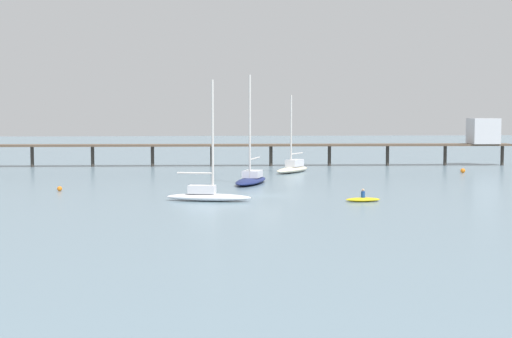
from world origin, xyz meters
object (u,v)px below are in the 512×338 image
(pier, at_px, (346,140))
(sailboat_cream, at_px, (293,167))
(dinghy_yellow, at_px, (363,199))
(sailboat_white, at_px, (208,193))
(mooring_buoy_outer, at_px, (463,171))
(mooring_buoy_far, at_px, (60,189))
(sailboat_navy, at_px, (251,178))

(pier, bearing_deg, sailboat_cream, -128.05)
(sailboat_cream, height_order, dinghy_yellow, sailboat_cream)
(sailboat_white, relative_size, mooring_buoy_outer, 17.20)
(pier, distance_m, mooring_buoy_outer, 19.96)
(sailboat_white, bearing_deg, mooring_buoy_far, 146.13)
(mooring_buoy_outer, bearing_deg, sailboat_navy, -155.96)
(dinghy_yellow, xyz_separation_m, mooring_buoy_far, (-28.38, 11.31, 0.05))
(sailboat_navy, distance_m, dinghy_yellow, 19.83)
(sailboat_cream, bearing_deg, mooring_buoy_far, -140.02)
(sailboat_cream, bearing_deg, sailboat_navy, -113.26)
(sailboat_navy, distance_m, mooring_buoy_outer, 31.68)
(sailboat_navy, distance_m, sailboat_white, 17.20)
(sailboat_white, bearing_deg, dinghy_yellow, -6.08)
(sailboat_navy, xyz_separation_m, dinghy_yellow, (8.58, -17.88, -0.46))
(sailboat_white, distance_m, mooring_buoy_far, 17.68)
(pier, height_order, mooring_buoy_far, pier)
(mooring_buoy_outer, xyz_separation_m, mooring_buoy_far, (-48.73, -19.47, -0.06))
(sailboat_navy, xyz_separation_m, sailboat_white, (-5.13, -16.41, 0.03))
(sailboat_white, height_order, dinghy_yellow, sailboat_white)
(sailboat_cream, xyz_separation_m, mooring_buoy_outer, (22.19, -2.78, -0.40))
(sailboat_navy, relative_size, sailboat_cream, 1.17)
(sailboat_cream, bearing_deg, mooring_buoy_outer, -7.15)
(sailboat_white, bearing_deg, sailboat_navy, 72.65)
(sailboat_white, distance_m, sailboat_cream, 34.22)
(pier, relative_size, sailboat_cream, 7.93)
(sailboat_white, height_order, sailboat_cream, sailboat_white)
(sailboat_navy, distance_m, sailboat_cream, 17.07)
(pier, bearing_deg, dinghy_yellow, -99.64)
(mooring_buoy_far, bearing_deg, pier, 43.69)
(sailboat_white, relative_size, dinghy_yellow, 3.39)
(dinghy_yellow, xyz_separation_m, mooring_buoy_outer, (20.35, 30.78, 0.11))
(sailboat_navy, height_order, sailboat_cream, sailboat_navy)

